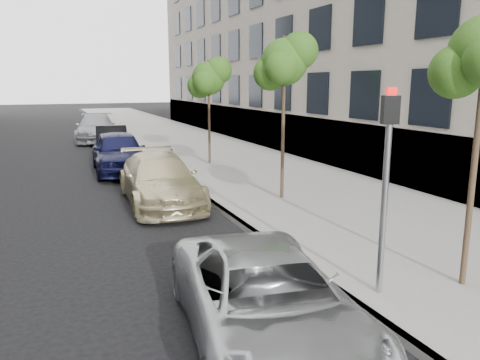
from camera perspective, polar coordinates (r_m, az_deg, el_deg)
sidewalk at (r=28.97m, az=-7.76°, el=5.00°), size 6.40×72.00×0.14m
curb at (r=28.34m, az=-13.90°, el=4.62°), size 0.15×72.00×0.14m
tree_mid at (r=13.39m, az=5.52°, el=14.11°), size 1.65×1.45×4.67m
tree_far at (r=19.36m, az=-3.77°, el=12.30°), size 1.70×1.50×4.32m
signal_pole at (r=7.44m, az=17.42°, el=1.33°), size 0.29×0.25×3.23m
minivan at (r=6.35m, az=3.26°, el=-14.45°), size 2.72×4.78×1.26m
suv at (r=13.62m, az=-9.76°, el=0.03°), size 2.19×4.92×1.40m
sedan_blue at (r=18.76m, az=-14.58°, el=3.34°), size 2.15×4.81×1.61m
sedan_black at (r=23.78m, az=-15.37°, el=4.73°), size 1.89×4.29×1.37m
sedan_rear at (r=29.19m, az=-17.13°, el=6.06°), size 2.92×5.67×1.57m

